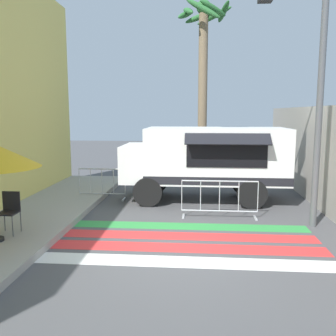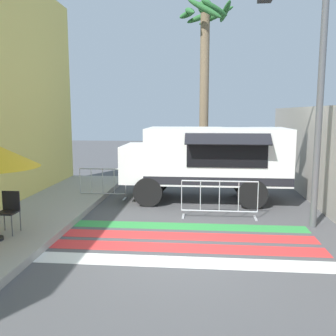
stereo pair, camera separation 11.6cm
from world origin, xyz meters
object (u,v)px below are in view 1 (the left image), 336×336
at_px(food_truck, 203,157).
at_px(palm_tree, 203,59).
at_px(traffic_signal_pole, 291,40).
at_px(folding_chair, 10,208).
at_px(barricade_side, 102,184).
at_px(barricade_front, 219,199).

bearing_deg(food_truck, palm_tree, 90.04).
xyz_separation_m(traffic_signal_pole, folding_chair, (-6.32, -1.58, -3.81)).
bearing_deg(barricade_side, palm_tree, 52.60).
distance_m(traffic_signal_pole, barricade_side, 7.12).
bearing_deg(barricade_side, food_truck, 2.64).
bearing_deg(folding_chair, barricade_side, 90.82).
bearing_deg(traffic_signal_pole, barricade_front, 158.46).
xyz_separation_m(food_truck, barricade_side, (-3.31, -0.15, -0.92)).
xyz_separation_m(folding_chair, barricade_front, (4.77, 2.19, -0.22)).
bearing_deg(food_truck, barricade_side, -177.36).
height_order(folding_chair, barricade_side, folding_chair).
bearing_deg(barricade_front, food_truck, 101.79).
relative_size(food_truck, barricade_side, 3.35).
height_order(traffic_signal_pole, barricade_side, traffic_signal_pole).
relative_size(traffic_signal_pole, palm_tree, 0.91).
distance_m(folding_chair, palm_tree, 10.41).
distance_m(folding_chair, barricade_side, 4.23).
relative_size(food_truck, folding_chair, 5.63).
distance_m(barricade_front, barricade_side, 4.19).
bearing_deg(food_truck, folding_chair, -135.63).
distance_m(folding_chair, barricade_front, 5.25).
bearing_deg(palm_tree, barricade_front, -86.04).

